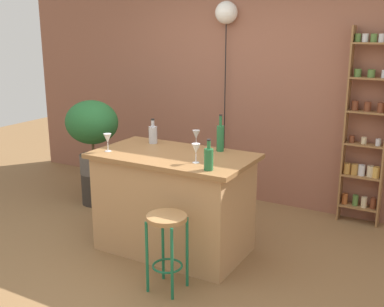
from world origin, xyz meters
name	(u,v)px	position (x,y,z in m)	size (l,w,h in m)	color
ground	(157,262)	(0.00, 0.00, 0.00)	(12.00, 12.00, 0.00)	brown
back_wall	(248,82)	(0.00, 1.95, 1.40)	(6.40, 0.10, 2.80)	#8C5642
kitchen_counter	(174,202)	(0.00, 0.30, 0.47)	(1.42, 0.81, 0.92)	tan
bar_stool	(167,235)	(0.32, -0.32, 0.46)	(0.32, 0.32, 0.62)	#196642
spice_shelf	(366,130)	(1.37, 1.81, 1.00)	(0.42, 0.14, 2.03)	olive
plant_stool	(95,188)	(-1.43, 0.87, 0.18)	(0.32, 0.32, 0.37)	#2D2823
potted_plant	(92,127)	(-1.43, 0.87, 0.91)	(0.62, 0.56, 0.85)	#514C47
bottle_wine_red	(220,137)	(0.32, 0.59, 1.05)	(0.07, 0.07, 0.34)	#236638
bottle_spirits_clear	(209,159)	(0.50, 0.02, 1.02)	(0.08, 0.08, 0.25)	#236638
bottle_soda_blue	(153,134)	(-0.38, 0.55, 1.01)	(0.08, 0.08, 0.24)	#B2B2B7
wine_glass_left	(196,135)	(0.07, 0.60, 1.04)	(0.07, 0.07, 0.16)	silver
wine_glass_center	(108,139)	(-0.56, 0.08, 1.04)	(0.07, 0.07, 0.16)	silver
wine_glass_right	(196,149)	(0.31, 0.15, 1.04)	(0.07, 0.07, 0.16)	silver
pendant_globe_light	(226,14)	(-0.24, 1.84, 2.15)	(0.25, 0.25, 2.29)	black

